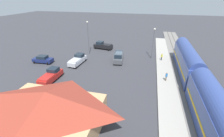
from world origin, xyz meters
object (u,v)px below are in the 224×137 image
at_px(pedestrian_waiting_far, 162,56).
at_px(pickup_black, 103,45).
at_px(station_building, 49,110).
at_px(light_pole_lot_center, 88,34).
at_px(passenger_train, 198,80).
at_px(pedestrian_on_platform, 166,76).
at_px(sedan_navy, 43,59).
at_px(pickup_red, 51,76).
at_px(light_pole_near_platform, 153,40).
at_px(pickup_silver, 78,60).
at_px(suv_charcoal, 119,57).

relative_size(pedestrian_waiting_far, pickup_black, 0.30).
bearing_deg(station_building, light_pole_lot_center, -78.53).
relative_size(pickup_black, light_pole_lot_center, 0.66).
bearing_deg(passenger_train, pedestrian_on_platform, -37.70).
height_order(passenger_train, pedestrian_on_platform, passenger_train).
relative_size(station_building, sedan_navy, 2.70).
bearing_deg(pedestrian_on_platform, light_pole_lot_center, -29.16).
xyz_separation_m(passenger_train, pickup_black, (20.70, -18.59, -1.83)).
bearing_deg(station_building, pickup_red, -56.16).
height_order(pickup_red, light_pole_near_platform, light_pole_near_platform).
height_order(station_building, pedestrian_on_platform, station_building).
bearing_deg(pedestrian_on_platform, pickup_red, 12.12).
height_order(pedestrian_waiting_far, light_pole_lot_center, light_pole_lot_center).
distance_m(pickup_black, pickup_red, 20.19).
bearing_deg(station_building, pedestrian_waiting_far, -119.33).
bearing_deg(pickup_silver, pickup_red, 79.68).
height_order(station_building, pedestrian_waiting_far, station_building).
xyz_separation_m(suv_charcoal, pickup_silver, (8.76, 3.51, -0.12)).
height_order(pedestrian_waiting_far, sedan_navy, pedestrian_waiting_far).
distance_m(passenger_train, sedan_navy, 31.82).
distance_m(passenger_train, pedestrian_waiting_far, 13.83).
xyz_separation_m(passenger_train, sedan_navy, (31.27, -5.56, -1.98)).
relative_size(sedan_navy, pickup_red, 0.85).
distance_m(pedestrian_on_platform, pickup_silver, 19.37).
distance_m(pedestrian_waiting_far, suv_charcoal, 10.19).
bearing_deg(light_pole_lot_center, pedestrian_on_platform, 150.84).
height_order(station_building, pickup_black, station_building).
height_order(sedan_navy, light_pole_near_platform, light_pole_near_platform).
height_order(passenger_train, pickup_silver, passenger_train).
bearing_deg(pedestrian_waiting_far, suv_charcoal, 14.60).
bearing_deg(pedestrian_on_platform, station_building, 45.69).
distance_m(passenger_train, station_building, 21.12).
xyz_separation_m(station_building, pedestrian_on_platform, (-13.89, -14.23, -1.36)).
bearing_deg(pedestrian_waiting_far, light_pole_lot_center, -2.29).
height_order(passenger_train, station_building, passenger_train).
distance_m(pedestrian_on_platform, pickup_black, 22.65).
bearing_deg(passenger_train, station_building, 31.56).
distance_m(pedestrian_on_platform, pedestrian_waiting_far, 9.82).
bearing_deg(light_pole_near_platform, station_building, 66.29).
height_order(pickup_silver, light_pole_lot_center, light_pole_lot_center).
distance_m(passenger_train, pickup_black, 27.88).
bearing_deg(light_pole_near_platform, pickup_silver, 24.80).
height_order(pedestrian_on_platform, pickup_black, pickup_black).
height_order(station_building, pickup_silver, station_building).
bearing_deg(pedestrian_on_platform, passenger_train, 142.30).
distance_m(sedan_navy, light_pole_near_platform, 26.32).
relative_size(pickup_silver, light_pole_lot_center, 0.65).
bearing_deg(pickup_black, pickup_red, 78.89).
bearing_deg(pedestrian_on_platform, pickup_black, -42.89).
bearing_deg(suv_charcoal, station_building, 80.36).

